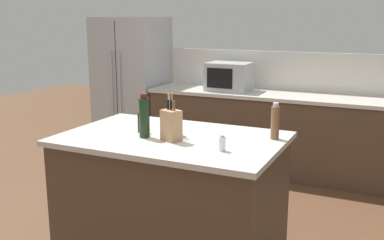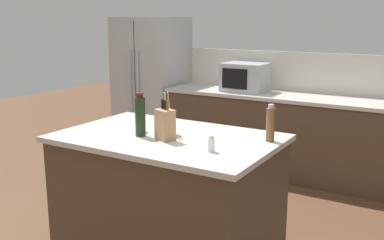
{
  "view_description": "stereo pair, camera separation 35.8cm",
  "coord_description": "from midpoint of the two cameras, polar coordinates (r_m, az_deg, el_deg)",
  "views": [
    {
      "loc": [
        1.49,
        -2.82,
        1.78
      ],
      "look_at": [
        0.0,
        0.35,
        0.99
      ],
      "focal_mm": 42.0,
      "sensor_mm": 36.0,
      "label": 1
    },
    {
      "loc": [
        1.8,
        -2.65,
        1.78
      ],
      "look_at": [
        0.0,
        0.35,
        0.99
      ],
      "focal_mm": 42.0,
      "sensor_mm": 36.0,
      "label": 2
    }
  ],
  "objects": [
    {
      "name": "wall_backsplash",
      "position": [
        5.45,
        10.76,
        6.09
      ],
      "size": [
        3.18,
        0.03,
        0.46
      ],
      "primitive_type": "cube",
      "color": "beige",
      "rests_on": "back_counter_run"
    },
    {
      "name": "back_counter_run",
      "position": [
        5.28,
        9.59,
        -1.8
      ],
      "size": [
        3.22,
        0.66,
        0.94
      ],
      "color": "#4C3828",
      "rests_on": "ground_plane"
    },
    {
      "name": "refrigerator",
      "position": [
        6.11,
        -9.28,
        4.29
      ],
      "size": [
        0.86,
        0.75,
        1.8
      ],
      "color": "#ADB2B7",
      "rests_on": "ground_plane"
    },
    {
      "name": "soy_sauce_bottle",
      "position": [
        3.43,
        -9.47,
        -0.32
      ],
      "size": [
        0.05,
        0.05,
        0.16
      ],
      "color": "black",
      "rests_on": "kitchen_island"
    },
    {
      "name": "salt_shaker",
      "position": [
        2.91,
        0.32,
        -3.06
      ],
      "size": [
        0.05,
        0.05,
        0.11
      ],
      "color": "silver",
      "rests_on": "kitchen_island"
    },
    {
      "name": "knife_block",
      "position": [
        3.15,
        -5.91,
        -0.67
      ],
      "size": [
        0.16,
        0.14,
        0.29
      ],
      "rotation": [
        0.0,
        0.0,
        -0.41
      ],
      "color": "#A87C54",
      "rests_on": "kitchen_island"
    },
    {
      "name": "microwave",
      "position": [
        5.37,
        2.82,
        5.52
      ],
      "size": [
        0.51,
        0.39,
        0.33
      ],
      "color": "#ADB2B7",
      "rests_on": "back_counter_run"
    },
    {
      "name": "utensil_crock",
      "position": [
        3.32,
        -5.88,
        -0.55
      ],
      "size": [
        0.12,
        0.12,
        0.32
      ],
      "color": "brown",
      "rests_on": "kitchen_island"
    },
    {
      "name": "kitchen_island",
      "position": [
        3.45,
        -5.53,
        -9.64
      ],
      "size": [
        1.61,
        1.04,
        0.94
      ],
      "color": "#4C3828",
      "rests_on": "ground_plane"
    },
    {
      "name": "wine_bottle",
      "position": [
        3.26,
        -9.22,
        0.36
      ],
      "size": [
        0.08,
        0.08,
        0.32
      ],
      "color": "black",
      "rests_on": "kitchen_island"
    },
    {
      "name": "pepper_grinder",
      "position": [
        3.2,
        7.4,
        -0.3
      ],
      "size": [
        0.06,
        0.06,
        0.26
      ],
      "color": "brown",
      "rests_on": "kitchen_island"
    }
  ]
}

